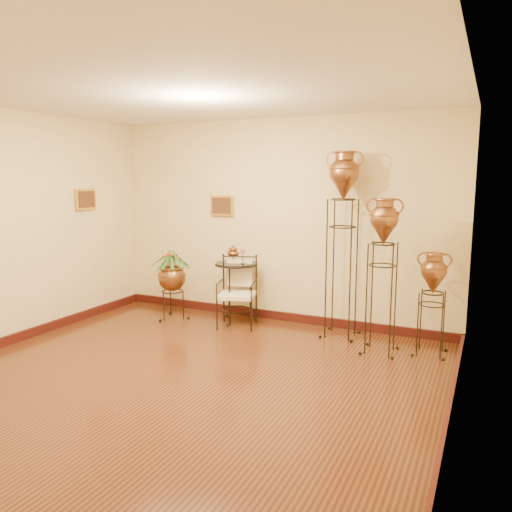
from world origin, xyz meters
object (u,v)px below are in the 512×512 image
at_px(amphora_mid, 382,275).
at_px(side_table, 236,291).
at_px(amphora_tall, 342,243).
at_px(planter_urn, 172,274).
at_px(armchair, 237,292).

relative_size(amphora_mid, side_table, 1.70).
height_order(amphora_tall, side_table, amphora_tall).
height_order(planter_urn, armchair, planter_urn).
xyz_separation_m(amphora_mid, side_table, (-2.07, 0.40, -0.47)).
bearing_deg(amphora_mid, armchair, 174.72).
height_order(armchair, side_table, side_table).
distance_m(amphora_mid, side_table, 2.16).
distance_m(amphora_tall, side_table, 1.68).
bearing_deg(armchair, amphora_tall, -7.79).
xyz_separation_m(amphora_mid, planter_urn, (-2.97, 0.14, -0.26)).
bearing_deg(planter_urn, amphora_tall, 6.03).
bearing_deg(amphora_tall, armchair, -171.13).
xyz_separation_m(amphora_tall, amphora_mid, (0.58, -0.39, -0.29)).
bearing_deg(armchair, amphora_mid, -21.94).
relative_size(amphora_mid, armchair, 1.90).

